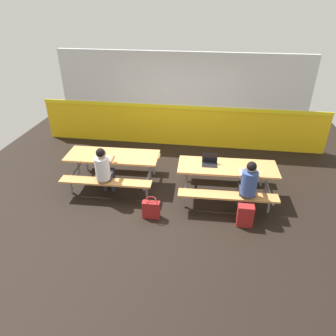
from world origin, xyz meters
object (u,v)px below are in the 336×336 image
(picnic_table_right, at_px, (227,173))
(tote_bag_bright, at_px, (151,209))
(student_further, at_px, (248,183))
(picnic_table_left, at_px, (113,161))
(student_nearer, at_px, (104,168))
(laptop_dark, at_px, (210,162))
(backpack_dark, at_px, (245,215))

(picnic_table_right, relative_size, tote_bag_bright, 4.83)
(picnic_table_right, height_order, student_further, student_further)
(picnic_table_left, distance_m, student_nearer, 0.57)
(student_further, distance_m, tote_bag_bright, 1.95)
(laptop_dark, height_order, tote_bag_bright, laptop_dark)
(backpack_dark, xyz_separation_m, tote_bag_bright, (-1.80, -0.04, -0.02))
(laptop_dark, bearing_deg, backpack_dark, -52.64)
(student_further, relative_size, backpack_dark, 2.74)
(student_nearer, bearing_deg, laptop_dark, 11.49)
(student_further, xyz_separation_m, backpack_dark, (-0.03, -0.39, -0.49))
(picnic_table_right, distance_m, laptop_dark, 0.43)
(picnic_table_right, bearing_deg, student_further, -54.73)
(picnic_table_right, xyz_separation_m, laptop_dark, (-0.38, 0.02, 0.21))
(student_further, relative_size, tote_bag_bright, 2.81)
(picnic_table_right, distance_m, student_nearer, 2.58)
(tote_bag_bright, bearing_deg, picnic_table_right, 33.97)
(student_nearer, xyz_separation_m, laptop_dark, (2.17, 0.44, 0.08))
(student_further, bearing_deg, picnic_table_right, 125.27)
(student_further, height_order, laptop_dark, student_further)
(picnic_table_left, height_order, student_further, student_further)
(student_further, xyz_separation_m, tote_bag_bright, (-1.83, -0.43, -0.51))
(student_nearer, height_order, laptop_dark, student_nearer)
(picnic_table_left, distance_m, student_further, 3.00)
(student_nearer, distance_m, backpack_dark, 2.99)
(backpack_dark, relative_size, tote_bag_bright, 1.02)
(picnic_table_left, distance_m, tote_bag_bright, 1.60)
(laptop_dark, xyz_separation_m, tote_bag_bright, (-1.07, -1.00, -0.59))
(backpack_dark, bearing_deg, tote_bag_bright, -178.80)
(backpack_dark, bearing_deg, laptop_dark, 127.36)
(student_further, bearing_deg, picnic_table_left, 166.77)
(picnic_table_right, height_order, student_nearer, student_nearer)
(picnic_table_right, bearing_deg, student_nearer, -170.71)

